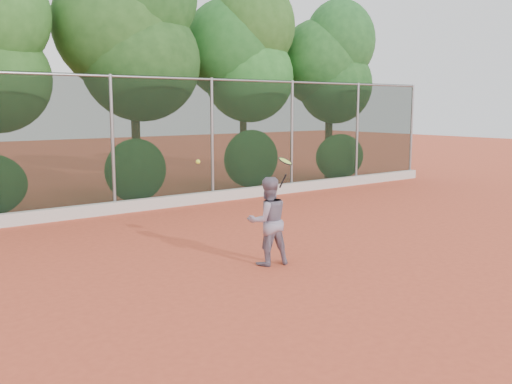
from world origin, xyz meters
TOP-DOWN VIEW (x-y plane):
  - ground at (0.00, 0.00)m, footprint 80.00×80.00m
  - concrete_curb at (0.00, 6.82)m, footprint 24.00×0.20m
  - tennis_player at (0.10, 0.79)m, footprint 0.86×0.74m
  - chainlink_fence at (-0.00, 7.00)m, footprint 24.09×0.09m
  - foliage_backdrop at (-0.55, 8.98)m, footprint 23.70×3.63m
  - tennis_racket at (0.41, 0.72)m, footprint 0.34×0.33m
  - tennis_ball_in_flight at (-1.28, 0.79)m, footprint 0.07×0.07m

SIDE VIEW (x-z plane):
  - ground at x=0.00m, z-range 0.00..0.00m
  - concrete_curb at x=0.00m, z-range 0.00..0.30m
  - tennis_player at x=0.10m, z-range 0.00..1.52m
  - tennis_racket at x=0.41m, z-range 1.47..2.01m
  - chainlink_fence at x=0.00m, z-range 0.11..3.61m
  - tennis_ball_in_flight at x=-1.28m, z-range 1.83..1.90m
  - foliage_backdrop at x=-0.55m, z-range 0.63..8.18m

